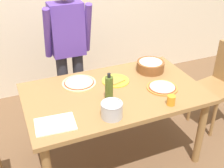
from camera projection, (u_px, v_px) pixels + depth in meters
ground at (114, 154)px, 2.94m from camera, size 8.00×8.00×0.00m
dining_table at (114, 100)px, 2.61m from camera, size 1.60×0.96×0.76m
person_cook at (68, 46)px, 3.00m from camera, size 0.49×0.25×1.62m
chair_wooden_right at (221, 82)px, 3.16m from camera, size 0.46×0.46×0.95m
pizza_raw_on_board at (79, 83)px, 2.68m from camera, size 0.32×0.32×0.02m
pizza_cooked_on_tray at (162, 87)px, 2.60m from camera, size 0.28×0.28×0.02m
plate_with_slice at (116, 81)px, 2.71m from camera, size 0.26×0.26×0.02m
popcorn_bowl at (150, 65)px, 2.88m from camera, size 0.28×0.28×0.11m
olive_oil_bottle at (109, 88)px, 2.39m from camera, size 0.07×0.07×0.26m
steel_pot at (112, 110)px, 2.20m from camera, size 0.17×0.17×0.13m
cup_orange at (171, 100)px, 2.36m from camera, size 0.07×0.07×0.08m
cutting_board_white at (55, 124)px, 2.14m from camera, size 0.32×0.24×0.01m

